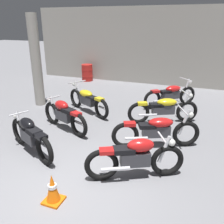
{
  "coord_description": "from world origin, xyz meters",
  "views": [
    {
      "loc": [
        2.26,
        -3.16,
        2.92
      ],
      "look_at": [
        0.0,
        2.74,
        0.55
      ],
      "focal_mm": 38.83,
      "sensor_mm": 36.0,
      "label": 1
    }
  ],
  "objects_px": {
    "motorcycle_left_row_1": "(64,115)",
    "motorcycle_right_row_1": "(157,130)",
    "motorcycle_left_row_2": "(88,100)",
    "support_pillar": "(36,61)",
    "motorcycle_right_row_0": "(136,157)",
    "oil_drum": "(87,73)",
    "motorcycle_right_row_2": "(164,109)",
    "motorcycle_right_row_3": "(171,94)",
    "traffic_cone": "(53,189)",
    "motorcycle_left_row_0": "(30,135)"
  },
  "relations": [
    {
      "from": "motorcycle_left_row_1",
      "to": "motorcycle_right_row_1",
      "type": "distance_m",
      "value": 2.64
    },
    {
      "from": "motorcycle_left_row_2",
      "to": "support_pillar",
      "type": "bearing_deg",
      "value": 176.07
    },
    {
      "from": "motorcycle_right_row_0",
      "to": "oil_drum",
      "type": "height_order",
      "value": "motorcycle_right_row_0"
    },
    {
      "from": "motorcycle_right_row_2",
      "to": "oil_drum",
      "type": "relative_size",
      "value": 2.34
    },
    {
      "from": "support_pillar",
      "to": "motorcycle_left_row_2",
      "type": "distance_m",
      "value": 2.35
    },
    {
      "from": "motorcycle_left_row_2",
      "to": "motorcycle_right_row_0",
      "type": "height_order",
      "value": "motorcycle_left_row_2"
    },
    {
      "from": "motorcycle_right_row_3",
      "to": "support_pillar",
      "type": "bearing_deg",
      "value": -161.69
    },
    {
      "from": "support_pillar",
      "to": "motorcycle_right_row_1",
      "type": "bearing_deg",
      "value": -20.27
    },
    {
      "from": "motorcycle_right_row_2",
      "to": "motorcycle_right_row_3",
      "type": "xyz_separation_m",
      "value": [
        -0.02,
        1.63,
        0.0
      ]
    },
    {
      "from": "motorcycle_left_row_1",
      "to": "motorcycle_right_row_1",
      "type": "height_order",
      "value": "motorcycle_right_row_1"
    },
    {
      "from": "motorcycle_right_row_0",
      "to": "motorcycle_left_row_1",
      "type": "bearing_deg",
      "value": 149.19
    },
    {
      "from": "motorcycle_right_row_0",
      "to": "motorcycle_right_row_1",
      "type": "relative_size",
      "value": 0.89
    },
    {
      "from": "support_pillar",
      "to": "motorcycle_left_row_2",
      "type": "height_order",
      "value": "support_pillar"
    },
    {
      "from": "motorcycle_left_row_2",
      "to": "motorcycle_right_row_3",
      "type": "relative_size",
      "value": 1.17
    },
    {
      "from": "motorcycle_right_row_2",
      "to": "motorcycle_right_row_0",
      "type": "bearing_deg",
      "value": -90.52
    },
    {
      "from": "motorcycle_right_row_0",
      "to": "traffic_cone",
      "type": "distance_m",
      "value": 1.63
    },
    {
      "from": "motorcycle_left_row_1",
      "to": "traffic_cone",
      "type": "distance_m",
      "value": 3.01
    },
    {
      "from": "oil_drum",
      "to": "motorcycle_left_row_2",
      "type": "bearing_deg",
      "value": -63.39
    },
    {
      "from": "motorcycle_right_row_0",
      "to": "motorcycle_right_row_3",
      "type": "distance_m",
      "value": 4.64
    },
    {
      "from": "motorcycle_right_row_2",
      "to": "traffic_cone",
      "type": "xyz_separation_m",
      "value": [
        -1.15,
        -4.18,
        -0.19
      ]
    },
    {
      "from": "support_pillar",
      "to": "motorcycle_left_row_1",
      "type": "height_order",
      "value": "support_pillar"
    },
    {
      "from": "motorcycle_right_row_0",
      "to": "motorcycle_right_row_1",
      "type": "distance_m",
      "value": 1.4
    },
    {
      "from": "motorcycle_left_row_1",
      "to": "motorcycle_left_row_2",
      "type": "distance_m",
      "value": 1.5
    },
    {
      "from": "motorcycle_right_row_3",
      "to": "traffic_cone",
      "type": "bearing_deg",
      "value": -101.0
    },
    {
      "from": "motorcycle_right_row_3",
      "to": "traffic_cone",
      "type": "height_order",
      "value": "motorcycle_right_row_3"
    },
    {
      "from": "motorcycle_left_row_2",
      "to": "motorcycle_right_row_2",
      "type": "xyz_separation_m",
      "value": [
        2.54,
        0.02,
        0.0
      ]
    },
    {
      "from": "motorcycle_left_row_0",
      "to": "motorcycle_right_row_2",
      "type": "bearing_deg",
      "value": 48.81
    },
    {
      "from": "motorcycle_left_row_1",
      "to": "motorcycle_right_row_2",
      "type": "bearing_deg",
      "value": 30.95
    },
    {
      "from": "motorcycle_right_row_0",
      "to": "oil_drum",
      "type": "relative_size",
      "value": 2.11
    },
    {
      "from": "motorcycle_left_row_2",
      "to": "motorcycle_right_row_0",
      "type": "relative_size",
      "value": 1.09
    },
    {
      "from": "motorcycle_right_row_1",
      "to": "motorcycle_right_row_3",
      "type": "height_order",
      "value": "same"
    },
    {
      "from": "support_pillar",
      "to": "motorcycle_left_row_2",
      "type": "bearing_deg",
      "value": -3.93
    },
    {
      "from": "motorcycle_right_row_1",
      "to": "traffic_cone",
      "type": "xyz_separation_m",
      "value": [
        -1.26,
        -2.56,
        -0.19
      ]
    },
    {
      "from": "motorcycle_right_row_1",
      "to": "motorcycle_right_row_2",
      "type": "bearing_deg",
      "value": 93.79
    },
    {
      "from": "motorcycle_left_row_2",
      "to": "traffic_cone",
      "type": "bearing_deg",
      "value": -71.49
    },
    {
      "from": "motorcycle_right_row_2",
      "to": "motorcycle_right_row_3",
      "type": "height_order",
      "value": "same"
    },
    {
      "from": "support_pillar",
      "to": "motorcycle_right_row_3",
      "type": "distance_m",
      "value": 4.95
    },
    {
      "from": "motorcycle_left_row_0",
      "to": "motorcycle_right_row_0",
      "type": "bearing_deg",
      "value": -1.69
    },
    {
      "from": "traffic_cone",
      "to": "motorcycle_left_row_2",
      "type": "bearing_deg",
      "value": 108.51
    },
    {
      "from": "motorcycle_right_row_2",
      "to": "motorcycle_left_row_1",
      "type": "bearing_deg",
      "value": -149.05
    },
    {
      "from": "support_pillar",
      "to": "motorcycle_left_row_2",
      "type": "relative_size",
      "value": 1.64
    },
    {
      "from": "motorcycle_right_row_3",
      "to": "oil_drum",
      "type": "distance_m",
      "value": 5.33
    },
    {
      "from": "oil_drum",
      "to": "traffic_cone",
      "type": "bearing_deg",
      "value": -67.27
    },
    {
      "from": "motorcycle_left_row_1",
      "to": "motorcycle_right_row_3",
      "type": "bearing_deg",
      "value": 51.37
    },
    {
      "from": "motorcycle_right_row_1",
      "to": "motorcycle_right_row_2",
      "type": "xyz_separation_m",
      "value": [
        -0.11,
        1.62,
        0.0
      ]
    },
    {
      "from": "motorcycle_left_row_0",
      "to": "motorcycle_right_row_3",
      "type": "distance_m",
      "value": 5.23
    },
    {
      "from": "support_pillar",
      "to": "motorcycle_right_row_0",
      "type": "xyz_separation_m",
      "value": [
        4.56,
        -3.13,
        -1.14
      ]
    },
    {
      "from": "motorcycle_right_row_0",
      "to": "motorcycle_right_row_1",
      "type": "xyz_separation_m",
      "value": [
        0.13,
        1.4,
        -0.01
      ]
    },
    {
      "from": "support_pillar",
      "to": "traffic_cone",
      "type": "height_order",
      "value": "support_pillar"
    },
    {
      "from": "motorcycle_right_row_1",
      "to": "motorcycle_right_row_3",
      "type": "relative_size",
      "value": 1.22
    }
  ]
}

